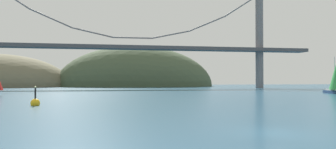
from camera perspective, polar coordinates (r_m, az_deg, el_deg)
name	(u,v)px	position (r m, az deg, el deg)	size (l,w,h in m)	color
ground_plane	(273,133)	(20.78, 17.54, -9.56)	(360.00, 360.00, 0.00)	navy
headland_center	(136,86)	(153.79, -5.52, -2.04)	(71.89, 44.00, 37.27)	#425138
suspension_bridge	(133,44)	(114.12, -6.08, 5.27)	(128.91, 6.00, 34.70)	slate
channel_buoy	(35,103)	(43.36, -21.80, -4.49)	(1.10, 1.10, 2.64)	gold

